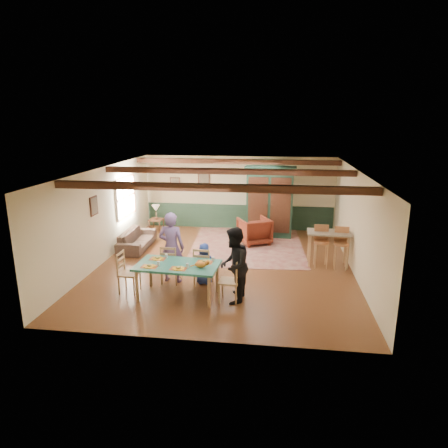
# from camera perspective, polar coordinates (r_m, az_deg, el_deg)

# --- Properties ---
(floor) EXTENTS (8.00, 8.00, 0.00)m
(floor) POSITION_cam_1_polar(r_m,az_deg,el_deg) (11.35, 0.11, -5.90)
(floor) COLOR #532C17
(floor) RESTS_ON ground
(wall_back) EXTENTS (7.00, 0.02, 2.70)m
(wall_back) POSITION_cam_1_polar(r_m,az_deg,el_deg) (14.84, 2.11, 4.46)
(wall_back) COLOR beige
(wall_back) RESTS_ON floor
(wall_left) EXTENTS (0.02, 8.00, 2.70)m
(wall_left) POSITION_cam_1_polar(r_m,az_deg,el_deg) (11.90, -16.85, 1.23)
(wall_left) COLOR beige
(wall_left) RESTS_ON floor
(wall_right) EXTENTS (0.02, 8.00, 2.70)m
(wall_right) POSITION_cam_1_polar(r_m,az_deg,el_deg) (11.07, 18.38, 0.11)
(wall_right) COLOR beige
(wall_right) RESTS_ON floor
(ceiling) EXTENTS (7.00, 8.00, 0.02)m
(ceiling) POSITION_cam_1_polar(r_m,az_deg,el_deg) (10.70, 0.11, 7.75)
(ceiling) COLOR silver
(ceiling) RESTS_ON wall_back
(wainscot_back) EXTENTS (6.95, 0.03, 0.90)m
(wainscot_back) POSITION_cam_1_polar(r_m,az_deg,el_deg) (15.01, 2.07, 1.07)
(wainscot_back) COLOR #1B3325
(wainscot_back) RESTS_ON floor
(ceiling_beam_front) EXTENTS (6.95, 0.16, 0.16)m
(ceiling_beam_front) POSITION_cam_1_polar(r_m,az_deg,el_deg) (8.46, -1.90, 5.23)
(ceiling_beam_front) COLOR #33190E
(ceiling_beam_front) RESTS_ON ceiling
(ceiling_beam_mid) EXTENTS (6.95, 0.16, 0.16)m
(ceiling_beam_mid) POSITION_cam_1_polar(r_m,az_deg,el_deg) (11.11, 0.38, 7.54)
(ceiling_beam_mid) COLOR #33190E
(ceiling_beam_mid) RESTS_ON ceiling
(ceiling_beam_back) EXTENTS (6.95, 0.16, 0.16)m
(ceiling_beam_back) POSITION_cam_1_polar(r_m,az_deg,el_deg) (13.67, 1.75, 8.91)
(ceiling_beam_back) COLOR #33190E
(ceiling_beam_back) RESTS_ON ceiling
(window_left) EXTENTS (0.06, 1.60, 1.30)m
(window_left) POSITION_cam_1_polar(r_m,az_deg,el_deg) (13.38, -13.85, 3.77)
(window_left) COLOR white
(window_left) RESTS_ON wall_left
(picture_left_wall) EXTENTS (0.04, 0.42, 0.52)m
(picture_left_wall) POSITION_cam_1_polar(r_m,az_deg,el_deg) (11.28, -18.09, 2.48)
(picture_left_wall) COLOR gray
(picture_left_wall) RESTS_ON wall_left
(picture_back_a) EXTENTS (0.45, 0.04, 0.55)m
(picture_back_a) POSITION_cam_1_polar(r_m,az_deg,el_deg) (14.91, -2.90, 6.26)
(picture_back_a) COLOR gray
(picture_back_a) RESTS_ON wall_back
(picture_back_b) EXTENTS (0.38, 0.04, 0.48)m
(picture_back_b) POSITION_cam_1_polar(r_m,az_deg,el_deg) (15.17, -7.00, 5.74)
(picture_back_b) COLOR gray
(picture_back_b) RESTS_ON wall_back
(dining_table) EXTENTS (1.95, 1.16, 0.79)m
(dining_table) POSITION_cam_1_polar(r_m,az_deg,el_deg) (9.38, -6.58, -8.02)
(dining_table) COLOR #226D5C
(dining_table) RESTS_ON floor
(dining_chair_far_left) EXTENTS (0.47, 0.49, 0.99)m
(dining_chair_far_left) POSITION_cam_1_polar(r_m,az_deg,el_deg) (10.13, -7.58, -5.65)
(dining_chair_far_left) COLOR tan
(dining_chair_far_left) RESTS_ON floor
(dining_chair_far_right) EXTENTS (0.47, 0.49, 0.99)m
(dining_chair_far_right) POSITION_cam_1_polar(r_m,az_deg,el_deg) (9.91, -2.96, -6.02)
(dining_chair_far_right) COLOR tan
(dining_chair_far_right) RESTS_ON floor
(dining_chair_end_left) EXTENTS (0.49, 0.47, 0.99)m
(dining_chair_end_left) POSITION_cam_1_polar(r_m,az_deg,el_deg) (9.76, -13.40, -6.75)
(dining_chair_end_left) COLOR tan
(dining_chair_end_left) RESTS_ON floor
(dining_chair_end_right) EXTENTS (0.49, 0.47, 0.99)m
(dining_chair_end_right) POSITION_cam_1_polar(r_m,az_deg,el_deg) (9.07, 0.74, -8.03)
(dining_chair_end_right) COLOR tan
(dining_chair_end_right) RESTS_ON floor
(person_man) EXTENTS (0.68, 0.47, 1.81)m
(person_man) POSITION_cam_1_polar(r_m,az_deg,el_deg) (10.08, -7.51, -3.32)
(person_man) COLOR slate
(person_man) RESTS_ON floor
(person_woman) EXTENTS (0.71, 0.88, 1.73)m
(person_woman) POSITION_cam_1_polar(r_m,az_deg,el_deg) (8.92, 1.41, -5.91)
(person_woman) COLOR black
(person_woman) RESTS_ON floor
(person_child) EXTENTS (0.53, 0.37, 1.05)m
(person_child) POSITION_cam_1_polar(r_m,az_deg,el_deg) (9.97, -2.85, -5.69)
(person_child) COLOR navy
(person_child) RESTS_ON floor
(cat) EXTENTS (0.39, 0.17, 0.19)m
(cat) POSITION_cam_1_polar(r_m,az_deg,el_deg) (8.96, -3.35, -5.72)
(cat) COLOR orange
(cat) RESTS_ON dining_table
(place_setting_near_left) EXTENTS (0.44, 0.34, 0.11)m
(place_setting_near_left) POSITION_cam_1_polar(r_m,az_deg,el_deg) (9.18, -10.61, -5.71)
(place_setting_near_left) COLOR gold
(place_setting_near_left) RESTS_ON dining_table
(place_setting_near_center) EXTENTS (0.44, 0.34, 0.11)m
(place_setting_near_center) POSITION_cam_1_polar(r_m,az_deg,el_deg) (8.96, -6.53, -6.07)
(place_setting_near_center) COLOR gold
(place_setting_near_center) RESTS_ON dining_table
(place_setting_far_left) EXTENTS (0.44, 0.34, 0.11)m
(place_setting_far_left) POSITION_cam_1_polar(r_m,az_deg,el_deg) (9.63, -9.47, -4.65)
(place_setting_far_left) COLOR gold
(place_setting_far_left) RESTS_ON dining_table
(place_setting_far_right) EXTENTS (0.44, 0.34, 0.11)m
(place_setting_far_right) POSITION_cam_1_polar(r_m,az_deg,el_deg) (9.31, -2.78, -5.17)
(place_setting_far_right) COLOR gold
(place_setting_far_right) RESTS_ON dining_table
(area_rug) EXTENTS (3.80, 4.42, 0.01)m
(area_rug) POSITION_cam_1_polar(r_m,az_deg,el_deg) (13.08, 3.33, -3.06)
(area_rug) COLOR tan
(area_rug) RESTS_ON floor
(armoire) EXTENTS (1.76, 0.77, 2.45)m
(armoire) POSITION_cam_1_polar(r_m,az_deg,el_deg) (13.92, 6.56, 3.15)
(armoire) COLOR #16382A
(armoire) RESTS_ON floor
(armchair) EXTENTS (1.26, 1.27, 0.87)m
(armchair) POSITION_cam_1_polar(r_m,az_deg,el_deg) (13.20, 4.36, -0.97)
(armchair) COLOR #45140D
(armchair) RESTS_ON floor
(sofa) EXTENTS (0.81, 1.97, 0.57)m
(sofa) POSITION_cam_1_polar(r_m,az_deg,el_deg) (13.05, -12.33, -2.15)
(sofa) COLOR #3E2E27
(sofa) RESTS_ON floor
(end_table) EXTENTS (0.50, 0.50, 0.56)m
(end_table) POSITION_cam_1_polar(r_m,az_deg,el_deg) (14.47, -9.60, -0.36)
(end_table) COLOR #33190E
(end_table) RESTS_ON floor
(table_lamp) EXTENTS (0.31, 0.31, 0.51)m
(table_lamp) POSITION_cam_1_polar(r_m,az_deg,el_deg) (14.34, -9.69, 1.70)
(table_lamp) COLOR tan
(table_lamp) RESTS_ON end_table
(counter_table) EXTENTS (1.19, 0.72, 0.98)m
(counter_table) POSITION_cam_1_polar(r_m,az_deg,el_deg) (11.60, 14.59, -3.39)
(counter_table) COLOR tan
(counter_table) RESTS_ON floor
(bar_stool_left) EXTENTS (0.42, 0.46, 1.17)m
(bar_stool_left) POSITION_cam_1_polar(r_m,az_deg,el_deg) (11.38, 13.72, -3.18)
(bar_stool_left) COLOR #B06F44
(bar_stool_left) RESTS_ON floor
(bar_stool_right) EXTENTS (0.45, 0.49, 1.15)m
(bar_stool_right) POSITION_cam_1_polar(r_m,az_deg,el_deg) (11.40, 16.37, -3.38)
(bar_stool_right) COLOR #B06F44
(bar_stool_right) RESTS_ON floor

